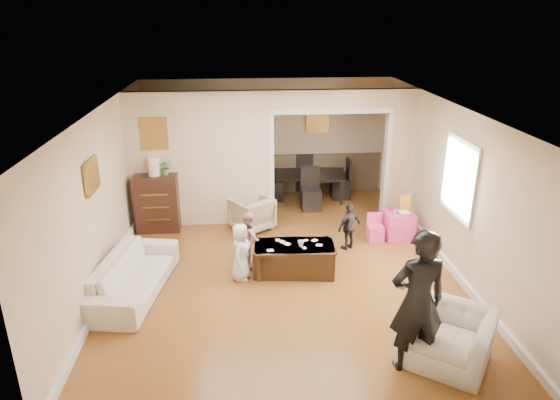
{
  "coord_description": "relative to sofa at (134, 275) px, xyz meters",
  "views": [
    {
      "loc": [
        -0.63,
        -7.42,
        3.96
      ],
      "look_at": [
        0.0,
        0.2,
        1.05
      ],
      "focal_mm": 31.97,
      "sensor_mm": 36.0,
      "label": 1
    }
  ],
  "objects": [
    {
      "name": "child_kneel_b",
      "position": [
        1.74,
        0.73,
        0.18
      ],
      "size": [
        0.45,
        0.53,
        0.94
      ],
      "primitive_type": "imported",
      "rotation": [
        0.0,
        0.0,
        1.8
      ],
      "color": "#CD8087",
      "rests_on": "ground"
    },
    {
      "name": "adult_person",
      "position": [
        3.57,
        -1.97,
        0.59
      ],
      "size": [
        0.67,
        0.46,
        1.78
      ],
      "primitive_type": "imported",
      "rotation": [
        0.0,
        0.0,
        3.19
      ],
      "color": "black",
      "rests_on": "ground"
    },
    {
      "name": "partition_left",
      "position": [
        0.88,
        2.55,
        1.0
      ],
      "size": [
        2.75,
        0.18,
        2.6
      ],
      "primitive_type": "cube",
      "color": "beige",
      "rests_on": "ground"
    },
    {
      "name": "framed_art_alcove",
      "position": [
        3.36,
        4.19,
        1.4
      ],
      "size": [
        0.45,
        0.03,
        0.55
      ],
      "primitive_type": "cube",
      "color": "brown"
    },
    {
      "name": "framed_art_sofa_wall",
      "position": [
        -0.45,
        0.15,
        1.5
      ],
      "size": [
        0.03,
        0.55,
        0.4
      ],
      "primitive_type": "cube",
      "color": "brown"
    },
    {
      "name": "coffee_cup",
      "position": [
        2.54,
        0.38,
        0.23
      ],
      "size": [
        0.11,
        0.11,
        0.09
      ],
      "primitive_type": "imported",
      "rotation": [
        0.0,
        0.0,
        -0.12
      ],
      "color": "silver",
      "rests_on": "coffee_table"
    },
    {
      "name": "play_table",
      "position": [
        4.51,
        1.59,
        -0.05
      ],
      "size": [
        0.54,
        0.54,
        0.5
      ],
      "primitive_type": "cube",
      "rotation": [
        0.0,
        0.0,
        0.06
      ],
      "color": "#F03F8A",
      "rests_on": "ground"
    },
    {
      "name": "dresser",
      "position": [
        0.03,
        2.31,
        0.25
      ],
      "size": [
        0.8,
        0.45,
        1.1
      ],
      "primitive_type": "cube",
      "color": "#33180F",
      "rests_on": "ground"
    },
    {
      "name": "table_lamp",
      "position": [
        0.03,
        2.31,
        0.98
      ],
      "size": [
        0.22,
        0.22,
        0.36
      ],
      "primitive_type": "cylinder",
      "color": "#FEECCF",
      "rests_on": "dresser"
    },
    {
      "name": "cereal_box",
      "position": [
        4.63,
        1.69,
        0.35
      ],
      "size": [
        0.2,
        0.08,
        0.3
      ],
      "primitive_type": "cube",
      "rotation": [
        0.0,
        0.0,
        0.06
      ],
      "color": "yellow",
      "rests_on": "play_table"
    },
    {
      "name": "cyan_cup",
      "position": [
        4.41,
        1.54,
        0.24
      ],
      "size": [
        0.08,
        0.08,
        0.08
      ],
      "primitive_type": "cylinder",
      "color": "#27C4BB",
      "rests_on": "play_table"
    },
    {
      "name": "child_kneel_a",
      "position": [
        1.59,
        0.28,
        0.17
      ],
      "size": [
        0.41,
        0.52,
        0.93
      ],
      "primitive_type": "imported",
      "rotation": [
        0.0,
        0.0,
        1.28
      ],
      "color": "silver",
      "rests_on": "ground"
    },
    {
      "name": "potted_plant",
      "position": [
        0.23,
        2.31,
        0.95
      ],
      "size": [
        0.27,
        0.23,
        0.3
      ],
      "primitive_type": "imported",
      "color": "#4A7F38",
      "rests_on": "dresser"
    },
    {
      "name": "dining_table",
      "position": [
        3.09,
        3.75,
        -0.0
      ],
      "size": [
        1.78,
        1.14,
        0.59
      ],
      "primitive_type": "imported",
      "rotation": [
        0.0,
        0.0,
        -0.13
      ],
      "color": "black",
      "rests_on": "ground"
    },
    {
      "name": "play_bowl",
      "position": [
        4.56,
        1.47,
        0.23
      ],
      "size": [
        0.22,
        0.22,
        0.05
      ],
      "primitive_type": "imported",
      "rotation": [
        0.0,
        0.0,
        0.06
      ],
      "color": "white",
      "rests_on": "play_table"
    },
    {
      "name": "framed_art_partition",
      "position": [
        0.06,
        2.45,
        1.55
      ],
      "size": [
        0.45,
        0.03,
        0.55
      ],
      "primitive_type": "cube",
      "color": "brown",
      "rests_on": "partition_left"
    },
    {
      "name": "partition_header",
      "position": [
        3.36,
        2.55,
        2.13
      ],
      "size": [
        2.22,
        0.18,
        0.35
      ],
      "primitive_type": "cube",
      "color": "beige",
      "rests_on": "partition_right"
    },
    {
      "name": "window_pane",
      "position": [
        4.99,
        0.35,
        1.25
      ],
      "size": [
        0.03,
        0.95,
        1.1
      ],
      "primitive_type": "cube",
      "color": "white",
      "rests_on": "ground"
    },
    {
      "name": "floor",
      "position": [
        2.26,
        0.75,
        -0.3
      ],
      "size": [
        7.0,
        7.0,
        0.0
      ],
      "primitive_type": "plane",
      "color": "#925D25",
      "rests_on": "ground"
    },
    {
      "name": "armchair_front",
      "position": [
        4.02,
        -1.88,
        0.03
      ],
      "size": [
        1.34,
        1.31,
        0.66
      ],
      "primitive_type": "imported",
      "rotation": [
        0.0,
        0.0,
        -0.63
      ],
      "color": "silver",
      "rests_on": "ground"
    },
    {
      "name": "coffee_table",
      "position": [
        2.44,
        0.43,
        -0.06
      ],
      "size": [
        1.34,
        0.78,
        0.48
      ],
      "primitive_type": "cube",
      "rotation": [
        0.0,
        0.0,
        -0.12
      ],
      "color": "#352111",
      "rests_on": "ground"
    },
    {
      "name": "sofa",
      "position": [
        0.0,
        0.0,
        0.0
      ],
      "size": [
        1.12,
        2.13,
        0.59
      ],
      "primitive_type": "imported",
      "rotation": [
        0.0,
        0.0,
        1.4
      ],
      "color": "silver",
      "rests_on": "ground"
    },
    {
      "name": "toy_block",
      "position": [
        4.39,
        1.71,
        0.22
      ],
      "size": [
        0.1,
        0.09,
        0.05
      ],
      "primitive_type": "cube",
      "rotation": [
        0.0,
        0.0,
        0.41
      ],
      "color": "red",
      "rests_on": "play_table"
    },
    {
      "name": "partition_right",
      "position": [
        4.73,
        2.55,
        1.0
      ],
      "size": [
        0.55,
        0.18,
        2.6
      ],
      "primitive_type": "cube",
      "color": "beige",
      "rests_on": "ground"
    },
    {
      "name": "child_toddler",
      "position": [
        3.49,
        1.18,
        0.13
      ],
      "size": [
        0.53,
        0.45,
        0.86
      ],
      "primitive_type": "imported",
      "rotation": [
        0.0,
        0.0,
        -2.56
      ],
      "color": "black",
      "rests_on": "ground"
    },
    {
      "name": "armchair_back",
      "position": [
        1.81,
        2.18,
        0.02
      ],
      "size": [
        0.97,
        0.97,
        0.64
      ],
      "primitive_type": "imported",
      "rotation": [
        0.0,
        0.0,
        3.77
      ],
      "color": "tan",
      "rests_on": "ground"
    },
    {
      "name": "craft_papers",
      "position": [
        2.45,
        0.47,
        0.18
      ],
      "size": [
        0.9,
        0.45,
        0.0
      ],
      "color": "white",
      "rests_on": "coffee_table"
    }
  ]
}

